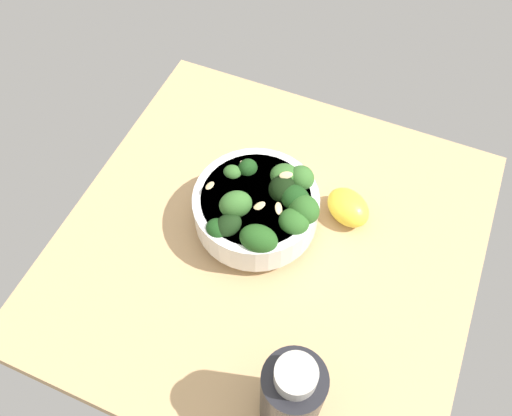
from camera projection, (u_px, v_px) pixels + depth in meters
The scene contains 4 objects.
ground_plane at pixel (268, 248), 77.50cm from camera, with size 56.81×56.81×3.50cm, color tan.
bowl_of_broccoli at pixel (260, 207), 73.69cm from camera, with size 18.24×17.15×10.08cm.
lemon_wedge at pixel (348, 207), 76.79cm from camera, with size 6.79×5.09×4.11cm, color yellow.
bottle_tall at pixel (292, 395), 57.67cm from camera, with size 6.75×6.75×15.63cm.
Camera 1 is at (-13.01, 35.08, 66.40)cm, focal length 38.06 mm.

